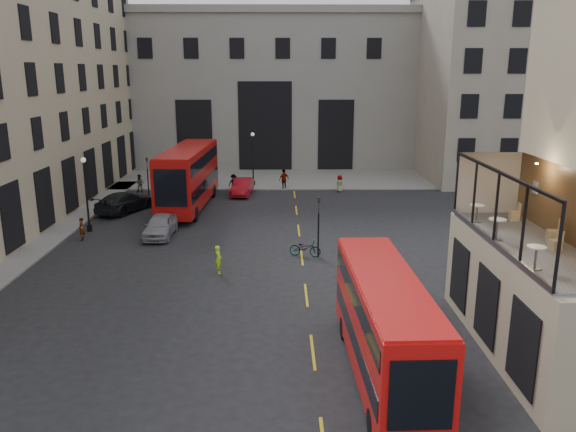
{
  "coord_description": "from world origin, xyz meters",
  "views": [
    {
      "loc": [
        -3.31,
        -20.83,
        11.2
      ],
      "look_at": [
        -2.87,
        10.63,
        3.0
      ],
      "focal_mm": 35.0,
      "sensor_mm": 36.0,
      "label": 1
    }
  ],
  "objects_px": {
    "car_c": "(125,202)",
    "cafe_table_far": "(477,211)",
    "car_a": "(160,226)",
    "cyclist": "(218,259)",
    "bus_near": "(384,322)",
    "cafe_table_near": "(536,254)",
    "traffic_light_near": "(319,219)",
    "traffic_light_far": "(148,173)",
    "bus_far": "(189,174)",
    "pedestrian_e": "(81,229)",
    "car_b": "(242,187)",
    "pedestrian_a": "(140,183)",
    "street_lamp_a": "(87,199)",
    "bicycle": "(305,248)",
    "pedestrian_d": "(340,184)",
    "street_lamp_b": "(253,162)",
    "pedestrian_b": "(234,183)",
    "cafe_chair_c": "(554,236)",
    "cafe_table_mid": "(497,226)",
    "cafe_chair_b": "(556,244)",
    "pedestrian_c": "(284,179)",
    "cafe_chair_d": "(515,215)"
  },
  "relations": [
    {
      "from": "street_lamp_a",
      "to": "pedestrian_c",
      "type": "relative_size",
      "value": 2.7
    },
    {
      "from": "traffic_light_near",
      "to": "bus_near",
      "type": "height_order",
      "value": "bus_near"
    },
    {
      "from": "cafe_chair_d",
      "to": "street_lamp_a",
      "type": "bearing_deg",
      "value": 149.28
    },
    {
      "from": "bus_far",
      "to": "pedestrian_e",
      "type": "xyz_separation_m",
      "value": [
        -5.85,
        -9.3,
        -2.05
      ]
    },
    {
      "from": "car_b",
      "to": "pedestrian_d",
      "type": "bearing_deg",
      "value": 12.18
    },
    {
      "from": "bus_near",
      "to": "cafe_table_far",
      "type": "xyz_separation_m",
      "value": [
        4.97,
        5.27,
        2.87
      ]
    },
    {
      "from": "traffic_light_near",
      "to": "street_lamp_a",
      "type": "relative_size",
      "value": 0.71
    },
    {
      "from": "traffic_light_near",
      "to": "traffic_light_far",
      "type": "xyz_separation_m",
      "value": [
        -14.0,
        16.0,
        0.0
      ]
    },
    {
      "from": "car_a",
      "to": "pedestrian_c",
      "type": "height_order",
      "value": "pedestrian_c"
    },
    {
      "from": "car_b",
      "to": "bicycle",
      "type": "relative_size",
      "value": 2.34
    },
    {
      "from": "bus_near",
      "to": "cafe_table_far",
      "type": "bearing_deg",
      "value": 46.67
    },
    {
      "from": "cafe_table_mid",
      "to": "pedestrian_d",
      "type": "bearing_deg",
      "value": 95.74
    },
    {
      "from": "cafe_table_mid",
      "to": "cafe_table_far",
      "type": "xyz_separation_m",
      "value": [
        0.12,
        2.72,
        -0.05
      ]
    },
    {
      "from": "car_a",
      "to": "traffic_light_near",
      "type": "bearing_deg",
      "value": -22.08
    },
    {
      "from": "car_c",
      "to": "cafe_table_far",
      "type": "height_order",
      "value": "cafe_table_far"
    },
    {
      "from": "street_lamp_a",
      "to": "bicycle",
      "type": "relative_size",
      "value": 2.72
    },
    {
      "from": "street_lamp_a",
      "to": "street_lamp_b",
      "type": "height_order",
      "value": "same"
    },
    {
      "from": "bus_near",
      "to": "traffic_light_far",
      "type": "bearing_deg",
      "value": 117.37
    },
    {
      "from": "car_a",
      "to": "cafe_table_mid",
      "type": "relative_size",
      "value": 5.29
    },
    {
      "from": "car_b",
      "to": "pedestrian_e",
      "type": "height_order",
      "value": "pedestrian_e"
    },
    {
      "from": "pedestrian_a",
      "to": "cafe_table_near",
      "type": "bearing_deg",
      "value": -60.63
    },
    {
      "from": "cafe_table_mid",
      "to": "cafe_chair_d",
      "type": "bearing_deg",
      "value": 56.71
    },
    {
      "from": "pedestrian_a",
      "to": "cafe_table_far",
      "type": "xyz_separation_m",
      "value": [
        22.0,
        -27.87,
        4.26
      ]
    },
    {
      "from": "cafe_table_near",
      "to": "cafe_chair_b",
      "type": "height_order",
      "value": "cafe_table_near"
    },
    {
      "from": "traffic_light_near",
      "to": "cafe_table_near",
      "type": "xyz_separation_m",
      "value": [
        6.4,
        -14.8,
        2.71
      ]
    },
    {
      "from": "car_c",
      "to": "cafe_chair_b",
      "type": "height_order",
      "value": "cafe_chair_b"
    },
    {
      "from": "cafe_chair_c",
      "to": "traffic_light_near",
      "type": "bearing_deg",
      "value": 125.4
    },
    {
      "from": "street_lamp_b",
      "to": "cafe_table_near",
      "type": "relative_size",
      "value": 6.65
    },
    {
      "from": "pedestrian_b",
      "to": "cafe_chair_c",
      "type": "distance_m",
      "value": 34.96
    },
    {
      "from": "street_lamp_a",
      "to": "pedestrian_a",
      "type": "height_order",
      "value": "street_lamp_a"
    },
    {
      "from": "bicycle",
      "to": "cafe_chair_b",
      "type": "distance_m",
      "value": 16.36
    },
    {
      "from": "bicycle",
      "to": "street_lamp_a",
      "type": "bearing_deg",
      "value": 84.49
    },
    {
      "from": "cafe_table_far",
      "to": "cafe_chair_b",
      "type": "distance_m",
      "value": 4.44
    },
    {
      "from": "traffic_light_near",
      "to": "pedestrian_c",
      "type": "distance_m",
      "value": 20.51
    },
    {
      "from": "pedestrian_a",
      "to": "cafe_table_mid",
      "type": "distance_m",
      "value": 37.85
    },
    {
      "from": "car_a",
      "to": "car_b",
      "type": "height_order",
      "value": "car_a"
    },
    {
      "from": "pedestrian_c",
      "to": "pedestrian_d",
      "type": "xyz_separation_m",
      "value": [
        5.25,
        -1.23,
        -0.18
      ]
    },
    {
      "from": "pedestrian_d",
      "to": "car_b",
      "type": "bearing_deg",
      "value": 59.43
    },
    {
      "from": "bus_far",
      "to": "car_a",
      "type": "xyz_separation_m",
      "value": [
        -0.71,
        -8.46,
        -2.06
      ]
    },
    {
      "from": "street_lamp_a",
      "to": "car_a",
      "type": "distance_m",
      "value": 5.77
    },
    {
      "from": "bus_near",
      "to": "cafe_table_near",
      "type": "height_order",
      "value": "cafe_table_near"
    },
    {
      "from": "street_lamp_a",
      "to": "cafe_chair_b",
      "type": "bearing_deg",
      "value": -38.0
    },
    {
      "from": "pedestrian_a",
      "to": "cafe_chair_d",
      "type": "bearing_deg",
      "value": -52.69
    },
    {
      "from": "bus_far",
      "to": "cafe_table_mid",
      "type": "height_order",
      "value": "cafe_table_mid"
    },
    {
      "from": "car_a",
      "to": "cyclist",
      "type": "distance_m",
      "value": 8.73
    },
    {
      "from": "street_lamp_b",
      "to": "pedestrian_b",
      "type": "xyz_separation_m",
      "value": [
        -1.74,
        -2.64,
        -1.55
      ]
    },
    {
      "from": "cafe_chair_c",
      "to": "cafe_table_mid",
      "type": "bearing_deg",
      "value": 166.63
    },
    {
      "from": "pedestrian_a",
      "to": "cafe_chair_c",
      "type": "xyz_separation_m",
      "value": [
        23.96,
        -31.08,
        4.03
      ]
    },
    {
      "from": "traffic_light_far",
      "to": "cafe_table_far",
      "type": "distance_m",
      "value": 32.17
    },
    {
      "from": "cafe_table_mid",
      "to": "traffic_light_far",
      "type": "bearing_deg",
      "value": 126.63
    }
  ]
}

